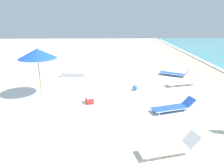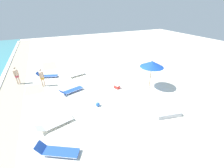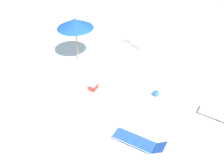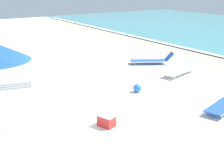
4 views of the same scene
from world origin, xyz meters
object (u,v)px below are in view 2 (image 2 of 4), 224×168
(sun_lounger_under_umbrella, at_px, (55,123))
(beachgoer_wading_adult, at_px, (16,75))
(lounger_stack, at_px, (168,114))
(sun_lounger_near_water_right, at_px, (75,74))
(sun_lounger_near_water_left, at_px, (57,151))
(beach_umbrella, at_px, (152,64))
(sun_lounger_beside_umbrella, at_px, (47,75))
(beachgoer_shoreline_child, at_px, (42,77))
(beach_ball, at_px, (98,104))
(cooler_box, at_px, (117,86))
(sun_lounger_mid_beach_solo, at_px, (71,90))

(sun_lounger_under_umbrella, bearing_deg, beachgoer_wading_adult, 5.07)
(lounger_stack, relative_size, sun_lounger_near_water_right, 0.92)
(sun_lounger_under_umbrella, distance_m, sun_lounger_near_water_right, 7.65)
(sun_lounger_near_water_left, bearing_deg, sun_lounger_near_water_right, 12.56)
(sun_lounger_near_water_right, bearing_deg, sun_lounger_under_umbrella, 145.16)
(beach_umbrella, bearing_deg, lounger_stack, 161.78)
(sun_lounger_beside_umbrella, height_order, beachgoer_shoreline_child, beachgoer_shoreline_child)
(sun_lounger_near_water_right, distance_m, beachgoer_wading_adult, 5.57)
(sun_lounger_under_umbrella, height_order, beach_ball, sun_lounger_under_umbrella)
(lounger_stack, distance_m, cooler_box, 5.26)
(sun_lounger_near_water_left, bearing_deg, sun_lounger_beside_umbrella, 29.61)
(beach_umbrella, xyz_separation_m, lounger_stack, (-3.86, 1.27, -2.21))
(lounger_stack, relative_size, beachgoer_shoreline_child, 1.11)
(sun_lounger_near_water_right, relative_size, beachgoer_wading_adult, 1.20)
(sun_lounger_near_water_left, height_order, beach_ball, sun_lounger_near_water_left)
(beachgoer_wading_adult, xyz_separation_m, cooler_box, (-4.84, -8.45, -0.81))
(beach_umbrella, bearing_deg, sun_lounger_mid_beach_solo, 72.16)
(sun_lounger_under_umbrella, distance_m, cooler_box, 6.44)
(sun_lounger_mid_beach_solo, height_order, beachgoer_wading_adult, beachgoer_wading_adult)
(beachgoer_shoreline_child, bearing_deg, beach_ball, -84.83)
(beachgoer_wading_adult, bearing_deg, sun_lounger_mid_beach_solo, -73.01)
(sun_lounger_under_umbrella, bearing_deg, cooler_box, -78.28)
(beach_umbrella, relative_size, sun_lounger_under_umbrella, 1.15)
(beach_umbrella, relative_size, beach_ball, 8.45)
(sun_lounger_near_water_left, height_order, cooler_box, sun_lounger_near_water_left)
(beachgoer_wading_adult, height_order, beach_ball, beachgoer_wading_adult)
(beachgoer_wading_adult, bearing_deg, sun_lounger_near_water_left, -107.72)
(sun_lounger_near_water_right, relative_size, beach_ball, 6.59)
(sun_lounger_mid_beach_solo, bearing_deg, sun_lounger_under_umbrella, 138.85)
(beach_umbrella, bearing_deg, sun_lounger_near_water_right, 46.36)
(beachgoer_wading_adult, bearing_deg, sun_lounger_beside_umbrella, -22.07)
(lounger_stack, bearing_deg, beach_ball, 63.82)
(beach_ball, bearing_deg, cooler_box, -53.53)
(sun_lounger_beside_umbrella, xyz_separation_m, beachgoer_shoreline_child, (-1.98, 0.41, 0.78))
(beach_umbrella, bearing_deg, sun_lounger_under_umbrella, 100.71)
(sun_lounger_near_water_left, relative_size, sun_lounger_near_water_right, 1.04)
(lounger_stack, height_order, sun_lounger_near_water_left, sun_lounger_near_water_left)
(sun_lounger_beside_umbrella, height_order, beachgoer_wading_adult, beachgoer_wading_adult)
(sun_lounger_mid_beach_solo, bearing_deg, sun_lounger_near_water_left, 146.09)
(sun_lounger_mid_beach_solo, relative_size, beach_ball, 6.89)
(sun_lounger_near_water_right, xyz_separation_m, sun_lounger_mid_beach_solo, (-3.28, 1.09, -0.01))
(lounger_stack, distance_m, sun_lounger_mid_beach_solo, 8.23)
(sun_lounger_under_umbrella, xyz_separation_m, beach_ball, (0.89, -3.21, -0.04))
(sun_lounger_beside_umbrella, xyz_separation_m, sun_lounger_near_water_left, (-10.30, 0.11, -0.00))
(sun_lounger_near_water_left, xyz_separation_m, beachgoer_wading_adult, (9.84, 2.52, 0.78))
(sun_lounger_mid_beach_solo, xyz_separation_m, cooler_box, (-1.03, -4.05, -0.03))
(sun_lounger_near_water_left, xyz_separation_m, beachgoer_shoreline_child, (8.33, 0.30, 0.78))
(sun_lounger_under_umbrella, distance_m, beach_ball, 3.33)
(beachgoer_wading_adult, relative_size, cooler_box, 3.01)
(sun_lounger_under_umbrella, bearing_deg, sun_lounger_mid_beach_solo, -38.60)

